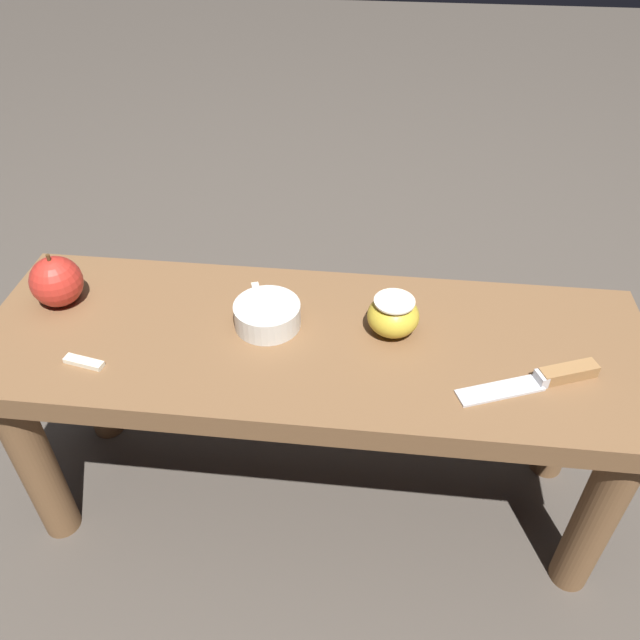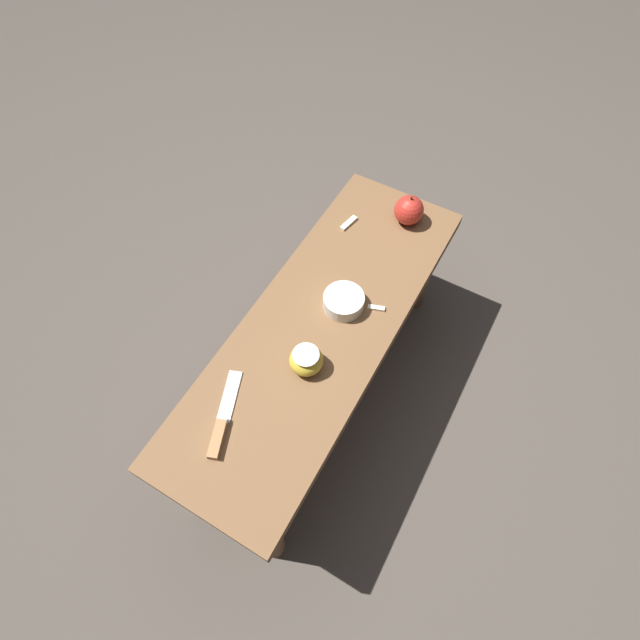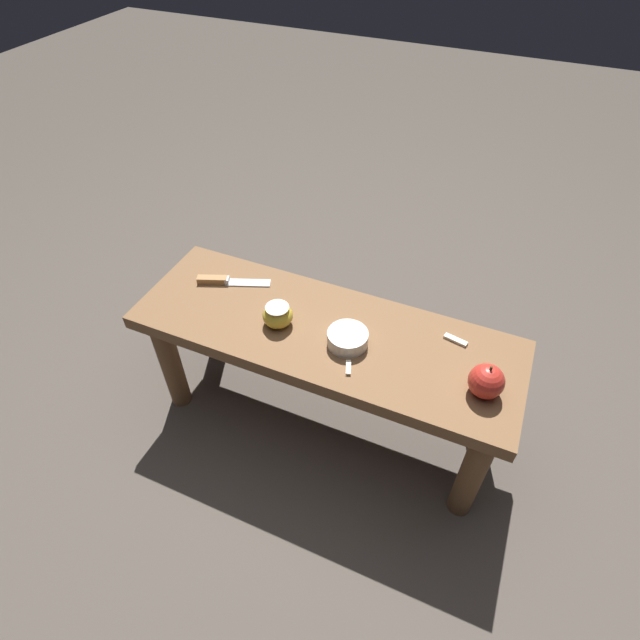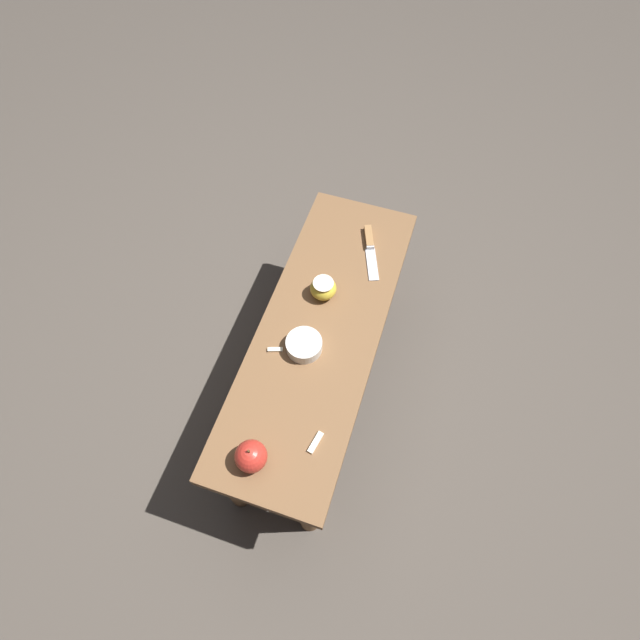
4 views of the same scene
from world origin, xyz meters
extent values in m
plane|color=#4C443D|center=(0.00, 0.00, 0.00)|extent=(8.00, 8.00, 0.00)
cube|color=brown|center=(0.00, 0.00, 0.40)|extent=(1.06, 0.36, 0.04)
cylinder|color=brown|center=(-0.47, -0.12, 0.19)|extent=(0.06, 0.06, 0.38)
cylinder|color=brown|center=(0.47, -0.12, 0.19)|extent=(0.06, 0.06, 0.38)
cylinder|color=brown|center=(-0.47, 0.12, 0.19)|extent=(0.06, 0.06, 0.38)
cylinder|color=brown|center=(0.47, 0.12, 0.19)|extent=(0.06, 0.06, 0.38)
cube|color=silver|center=(-0.28, 0.09, 0.42)|extent=(0.13, 0.08, 0.00)
cube|color=silver|center=(-0.34, 0.06, 0.43)|extent=(0.02, 0.03, 0.02)
cube|color=#9E7042|center=(-0.38, 0.05, 0.43)|extent=(0.09, 0.05, 0.02)
sphere|color=red|center=(0.43, -0.04, 0.46)|extent=(0.08, 0.08, 0.08)
cylinder|color=#4C3319|center=(0.43, -0.04, 0.50)|extent=(0.01, 0.01, 0.01)
ellipsoid|color=gold|center=(-0.12, -0.03, 0.45)|extent=(0.08, 0.08, 0.06)
cylinder|color=silver|center=(-0.12, -0.03, 0.48)|extent=(0.06, 0.06, 0.00)
cube|color=silver|center=(0.33, 0.10, 0.42)|extent=(0.06, 0.03, 0.01)
cube|color=silver|center=(0.11, -0.10, 0.42)|extent=(0.03, 0.05, 0.01)
cylinder|color=silver|center=(0.08, -0.02, 0.44)|extent=(0.11, 0.11, 0.04)
camera|label=1|loc=(-0.09, 0.73, 1.07)|focal=35.00mm
camera|label=2|loc=(-0.57, -0.32, 1.50)|focal=28.00mm
camera|label=3|loc=(0.36, -0.86, 1.38)|focal=28.00mm
camera|label=4|loc=(0.69, 0.23, 1.73)|focal=28.00mm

